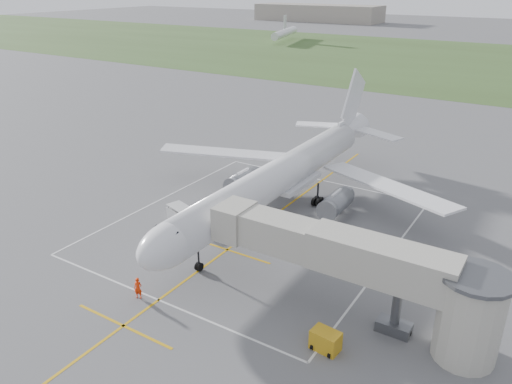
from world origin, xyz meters
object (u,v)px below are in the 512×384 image
Objects in this scene: ramp_worker_wing at (244,202)px; ramp_worker_nose at (138,288)px; airliner at (281,176)px; gpu_unit at (325,341)px; baggage_cart at (180,214)px; jet_bridge at (370,270)px.

ramp_worker_nose is at bearing 159.92° from ramp_worker_wing.
airliner is 23.97m from gpu_unit.
baggage_cart is 1.68× the size of ramp_worker_nose.
airliner is 21.72m from ramp_worker_nose.
airliner is 5.51m from ramp_worker_wing.
ramp_worker_wing is (-3.81, -1.87, -3.51)m from airliner.
ramp_worker_wing is (4.11, 6.67, -0.13)m from baggage_cart.
airliner is at bearing 64.78° from baggage_cart.
jet_bridge is (15.72, -14.25, 0.35)m from airliner.
baggage_cart reaches higher than ramp_worker_wing.
ramp_worker_nose is at bearing -46.27° from baggage_cart.
gpu_unit is 1.24× the size of ramp_worker_wing.
jet_bridge reaches higher than ramp_worker_wing.
airliner is 21.40× the size of gpu_unit.
jet_bridge is at bearing 4.03° from baggage_cart.
jet_bridge is 12.24× the size of ramp_worker_nose.
airliner is 2.00× the size of jet_bridge.
ramp_worker_wing is at bearing 147.63° from jet_bridge.
airliner reaches higher than ramp_worker_nose.
jet_bridge is 10.71× the size of gpu_unit.
ramp_worker_wing is at bearing -153.88° from airliner.
jet_bridge reaches higher than baggage_cart.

